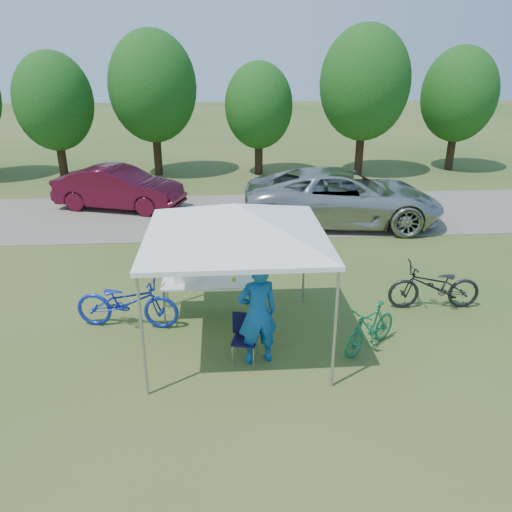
{
  "coord_description": "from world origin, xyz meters",
  "views": [
    {
      "loc": [
        -0.23,
        -8.22,
        5.12
      ],
      "look_at": [
        0.5,
        2.0,
        0.93
      ],
      "focal_mm": 35.0,
      "sensor_mm": 36.0,
      "label": 1
    }
  ],
  "objects_px": {
    "folding_chair": "(245,333)",
    "bike_green": "(370,328)",
    "cyclist": "(258,313)",
    "bike_blue": "(127,302)",
    "sedan": "(119,188)",
    "minivan": "(343,197)",
    "cooler": "(186,273)",
    "folding_table": "(208,282)",
    "bike_dark": "(435,286)"
  },
  "relations": [
    {
      "from": "bike_green",
      "to": "sedan",
      "type": "bearing_deg",
      "value": 175.46
    },
    {
      "from": "cooler",
      "to": "cyclist",
      "type": "height_order",
      "value": "cyclist"
    },
    {
      "from": "folding_chair",
      "to": "minivan",
      "type": "xyz_separation_m",
      "value": [
        3.5,
        7.41,
        0.39
      ]
    },
    {
      "from": "cooler",
      "to": "cyclist",
      "type": "relative_size",
      "value": 0.26
    },
    {
      "from": "cooler",
      "to": "cyclist",
      "type": "bearing_deg",
      "value": -53.45
    },
    {
      "from": "folding_chair",
      "to": "minivan",
      "type": "height_order",
      "value": "minivan"
    },
    {
      "from": "bike_green",
      "to": "cooler",
      "type": "bearing_deg",
      "value": -152.19
    },
    {
      "from": "folding_chair",
      "to": "sedan",
      "type": "relative_size",
      "value": 0.19
    },
    {
      "from": "folding_table",
      "to": "bike_green",
      "type": "bearing_deg",
      "value": -27.55
    },
    {
      "from": "cooler",
      "to": "sedan",
      "type": "height_order",
      "value": "sedan"
    },
    {
      "from": "bike_blue",
      "to": "minivan",
      "type": "xyz_separation_m",
      "value": [
        5.76,
        6.15,
        0.34
      ]
    },
    {
      "from": "cooler",
      "to": "bike_blue",
      "type": "distance_m",
      "value": 1.29
    },
    {
      "from": "bike_green",
      "to": "sedan",
      "type": "relative_size",
      "value": 0.33
    },
    {
      "from": "folding_chair",
      "to": "bike_green",
      "type": "bearing_deg",
      "value": 16.49
    },
    {
      "from": "cyclist",
      "to": "minivan",
      "type": "bearing_deg",
      "value": -126.56
    },
    {
      "from": "bike_blue",
      "to": "folding_table",
      "type": "bearing_deg",
      "value": -67.49
    },
    {
      "from": "sedan",
      "to": "minivan",
      "type": "bearing_deg",
      "value": -89.11
    },
    {
      "from": "bike_green",
      "to": "minivan",
      "type": "distance_m",
      "value": 7.42
    },
    {
      "from": "folding_chair",
      "to": "cyclist",
      "type": "xyz_separation_m",
      "value": [
        0.22,
        -0.15,
        0.48
      ]
    },
    {
      "from": "folding_table",
      "to": "cooler",
      "type": "relative_size",
      "value": 3.81
    },
    {
      "from": "cyclist",
      "to": "cooler",
      "type": "bearing_deg",
      "value": -66.57
    },
    {
      "from": "cooler",
      "to": "folding_chair",
      "type": "bearing_deg",
      "value": -55.96
    },
    {
      "from": "cooler",
      "to": "bike_green",
      "type": "height_order",
      "value": "cooler"
    },
    {
      "from": "cyclist",
      "to": "bike_blue",
      "type": "height_order",
      "value": "cyclist"
    },
    {
      "from": "bike_blue",
      "to": "cyclist",
      "type": "bearing_deg",
      "value": -110.7
    },
    {
      "from": "bike_green",
      "to": "bike_blue",
      "type": "bearing_deg",
      "value": -142.04
    },
    {
      "from": "bike_dark",
      "to": "minivan",
      "type": "height_order",
      "value": "minivan"
    },
    {
      "from": "folding_table",
      "to": "bike_dark",
      "type": "height_order",
      "value": "bike_dark"
    },
    {
      "from": "bike_dark",
      "to": "sedan",
      "type": "bearing_deg",
      "value": -132.17
    },
    {
      "from": "minivan",
      "to": "folding_table",
      "type": "bearing_deg",
      "value": 151.39
    },
    {
      "from": "cooler",
      "to": "bike_blue",
      "type": "relative_size",
      "value": 0.24
    },
    {
      "from": "folding_table",
      "to": "bike_dark",
      "type": "xyz_separation_m",
      "value": [
        4.79,
        -0.08,
        -0.22
      ]
    },
    {
      "from": "folding_table",
      "to": "cyclist",
      "type": "height_order",
      "value": "cyclist"
    },
    {
      "from": "minivan",
      "to": "sedan",
      "type": "xyz_separation_m",
      "value": [
        -7.38,
        2.14,
        -0.13
      ]
    },
    {
      "from": "minivan",
      "to": "sedan",
      "type": "bearing_deg",
      "value": 81.07
    },
    {
      "from": "cyclist",
      "to": "minivan",
      "type": "distance_m",
      "value": 8.24
    },
    {
      "from": "cyclist",
      "to": "minivan",
      "type": "relative_size",
      "value": 0.31
    },
    {
      "from": "cooler",
      "to": "bike_blue",
      "type": "bearing_deg",
      "value": -161.26
    },
    {
      "from": "bike_green",
      "to": "sedan",
      "type": "xyz_separation_m",
      "value": [
        -6.2,
        9.45,
        0.31
      ]
    },
    {
      "from": "sedan",
      "to": "cyclist",
      "type": "bearing_deg",
      "value": -139.99
    },
    {
      "from": "folding_table",
      "to": "folding_chair",
      "type": "height_order",
      "value": "folding_chair"
    },
    {
      "from": "folding_table",
      "to": "folding_chair",
      "type": "bearing_deg",
      "value": -68.05
    },
    {
      "from": "folding_chair",
      "to": "bike_green",
      "type": "relative_size",
      "value": 0.57
    },
    {
      "from": "folding_chair",
      "to": "minivan",
      "type": "distance_m",
      "value": 8.2
    },
    {
      "from": "folding_table",
      "to": "minivan",
      "type": "xyz_separation_m",
      "value": [
        4.16,
        5.76,
        0.15
      ]
    },
    {
      "from": "sedan",
      "to": "cooler",
      "type": "bearing_deg",
      "value": -143.59
    },
    {
      "from": "sedan",
      "to": "bike_blue",
      "type": "bearing_deg",
      "value": -151.89
    },
    {
      "from": "folding_table",
      "to": "bike_blue",
      "type": "height_order",
      "value": "bike_blue"
    },
    {
      "from": "cooler",
      "to": "minivan",
      "type": "relative_size",
      "value": 0.08
    },
    {
      "from": "cooler",
      "to": "minivan",
      "type": "distance_m",
      "value": 7.38
    }
  ]
}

